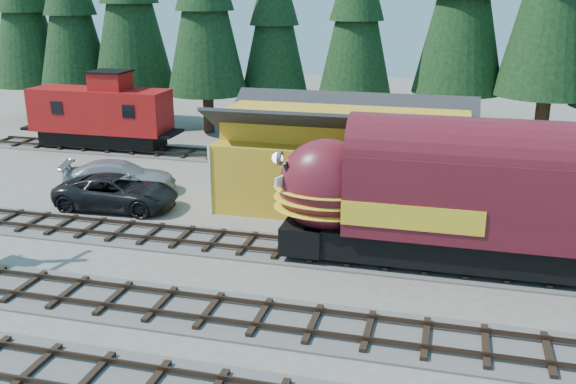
% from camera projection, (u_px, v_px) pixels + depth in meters
% --- Properties ---
extents(ground, '(120.00, 120.00, 0.00)m').
position_uv_depth(ground, '(292.00, 296.00, 23.01)').
color(ground, '#6B665B').
rests_on(ground, ground).
extents(track_siding, '(68.00, 3.20, 0.33)m').
position_uv_depth(track_siding, '(574.00, 278.00, 24.28)').
color(track_siding, '#4C4947').
rests_on(track_siding, ground).
extents(track_spur, '(32.00, 3.20, 0.33)m').
position_uv_depth(track_spur, '(212.00, 156.00, 41.98)').
color(track_spur, '#4C4947').
rests_on(track_spur, ground).
extents(depot, '(12.80, 7.00, 5.30)m').
position_uv_depth(depot, '(344.00, 148.00, 31.79)').
color(depot, gold).
rests_on(depot, ground).
extents(locomotive, '(16.78, 3.34, 4.56)m').
position_uv_depth(locomotive, '(480.00, 206.00, 24.37)').
color(locomotive, black).
rests_on(locomotive, ground).
extents(caboose, '(9.48, 2.75, 4.93)m').
position_uv_depth(caboose, '(101.00, 114.00, 43.14)').
color(caboose, black).
rests_on(caboose, ground).
extents(pickup_truck_a, '(6.23, 3.17, 1.69)m').
position_uv_depth(pickup_truck_a, '(117.00, 192.00, 31.89)').
color(pickup_truck_a, black).
rests_on(pickup_truck_a, ground).
extents(pickup_truck_b, '(6.39, 4.04, 1.72)m').
position_uv_depth(pickup_truck_b, '(120.00, 177.00, 34.39)').
color(pickup_truck_b, '#A2A4A9').
rests_on(pickup_truck_b, ground).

